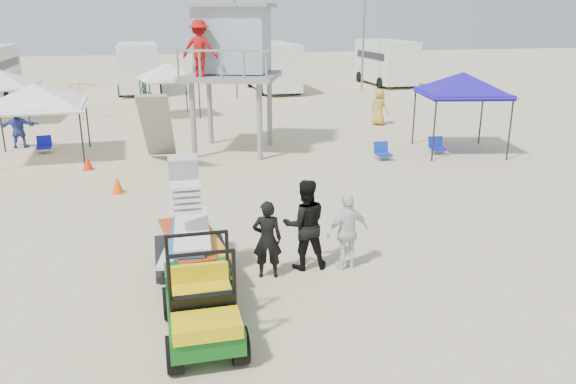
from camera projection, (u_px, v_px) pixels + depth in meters
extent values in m
plane|color=beige|center=(300.00, 312.00, 10.10)|extent=(140.00, 140.00, 0.00)
cube|color=#0D5314|center=(202.00, 312.00, 9.13)|extent=(1.11, 2.23, 0.39)
cube|color=#E0BB0B|center=(201.00, 298.00, 9.06)|extent=(1.02, 0.63, 0.21)
cylinder|color=black|center=(175.00, 354.00, 8.34)|extent=(0.25, 0.57, 0.57)
cube|color=black|center=(191.00, 254.00, 11.25)|extent=(1.42, 2.07, 0.13)
cylinder|color=black|center=(162.00, 268.00, 11.19)|extent=(0.22, 0.54, 0.54)
imported|color=black|center=(267.00, 239.00, 11.22)|extent=(0.66, 0.50, 1.62)
imported|color=black|center=(305.00, 224.00, 11.60)|extent=(0.98, 0.79, 1.93)
imported|color=white|center=(348.00, 232.00, 11.61)|extent=(1.01, 0.57, 1.63)
cylinder|color=gray|center=(204.00, 123.00, 20.14)|extent=(0.20, 0.20, 2.80)
cube|color=gray|center=(232.00, 76.00, 21.11)|extent=(4.32, 4.32, 0.18)
cube|color=#8CA5B5|center=(230.00, 40.00, 21.02)|extent=(3.19, 3.00, 2.35)
imported|color=#B20F0F|center=(210.00, 49.00, 19.54)|extent=(1.27, 0.73, 1.96)
cylinder|color=black|center=(444.00, 131.00, 19.92)|extent=(0.06, 0.06, 2.31)
pyramid|color=#1F0FA4|center=(464.00, 72.00, 20.95)|extent=(3.45, 3.45, 0.80)
cube|color=#1F0FA4|center=(462.00, 93.00, 21.19)|extent=(3.45, 3.45, 0.18)
pyramid|color=white|center=(33.00, 84.00, 19.99)|extent=(3.40, 3.40, 0.80)
cube|color=white|center=(36.00, 106.00, 20.23)|extent=(3.40, 3.40, 0.18)
cube|color=silver|center=(1.00, 86.00, 27.33)|extent=(3.20, 3.20, 0.18)
cylinder|color=black|center=(145.00, 102.00, 27.61)|extent=(0.06, 0.06, 1.99)
pyramid|color=silver|center=(167.00, 63.00, 28.50)|extent=(3.10, 3.10, 0.80)
cube|color=silver|center=(168.00, 79.00, 28.74)|extent=(3.10, 3.10, 0.18)
imported|color=gold|center=(82.00, 101.00, 28.13)|extent=(2.99, 3.00, 1.94)
cone|color=#F95807|center=(117.00, 185.00, 16.73)|extent=(0.34, 0.34, 0.50)
cone|color=#FF2D08|center=(88.00, 163.00, 19.25)|extent=(0.34, 0.34, 0.50)
cube|color=#0F12A8|center=(44.00, 147.00, 21.59)|extent=(0.61, 0.58, 0.06)
cube|color=#0F12A8|center=(44.00, 141.00, 21.75)|extent=(0.56, 0.25, 0.44)
cylinder|color=#B2B2B7|center=(37.00, 152.00, 21.39)|extent=(0.03, 0.03, 0.20)
cube|color=#0F31AA|center=(383.00, 154.00, 20.55)|extent=(0.54, 0.51, 0.06)
cube|color=#0F31AA|center=(381.00, 147.00, 20.71)|extent=(0.54, 0.18, 0.44)
cylinder|color=#B2B2B7|center=(380.00, 159.00, 20.35)|extent=(0.03, 0.03, 0.20)
cube|color=#0E1D9C|center=(438.00, 148.00, 21.43)|extent=(0.61, 0.58, 0.06)
cube|color=#0E1D9C|center=(435.00, 142.00, 21.59)|extent=(0.56, 0.26, 0.44)
cylinder|color=#B2B2B7|center=(435.00, 153.00, 21.23)|extent=(0.03, 0.03, 0.20)
cube|color=silver|center=(139.00, 66.00, 38.07)|extent=(2.50, 6.50, 3.00)
cube|color=black|center=(138.00, 59.00, 37.93)|extent=(2.54, 5.20, 0.50)
cylinder|color=black|center=(120.00, 91.00, 36.27)|extent=(0.25, 0.80, 0.80)
cube|color=silver|center=(273.00, 65.00, 38.71)|extent=(2.50, 7.00, 3.00)
cube|color=black|center=(273.00, 59.00, 38.57)|extent=(2.54, 5.60, 0.50)
cylinder|color=black|center=(262.00, 90.00, 36.76)|extent=(0.25, 0.80, 0.80)
cube|color=silver|center=(386.00, 61.00, 42.13)|extent=(2.50, 6.60, 3.00)
cube|color=black|center=(386.00, 55.00, 41.99)|extent=(2.54, 5.28, 0.50)
cylinder|color=black|center=(380.00, 83.00, 40.30)|extent=(0.25, 0.80, 0.80)
cylinder|color=slate|center=(235.00, 33.00, 34.57)|extent=(0.14, 0.14, 8.00)
cylinder|color=slate|center=(364.00, 31.00, 37.99)|extent=(0.14, 0.14, 8.00)
imported|color=#50865C|center=(145.00, 95.00, 31.60)|extent=(0.95, 0.87, 1.58)
imported|color=#3545A1|center=(18.00, 127.00, 22.32)|extent=(1.57, 0.59, 1.66)
imported|color=#BC9035|center=(379.00, 107.00, 26.87)|extent=(0.95, 1.01, 1.74)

